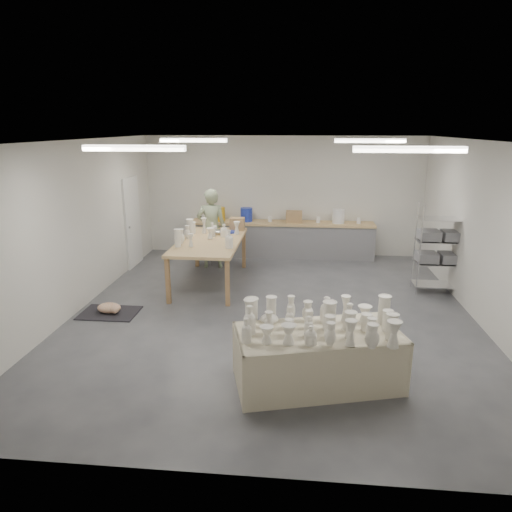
# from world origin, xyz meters

# --- Properties ---
(room) EXTENTS (8.00, 8.02, 3.00)m
(room) POSITION_xyz_m (-0.11, 0.08, 2.06)
(room) COLOR #424449
(room) RESTS_ON ground
(back_counter) EXTENTS (4.60, 0.60, 1.24)m
(back_counter) POSITION_xyz_m (-0.01, 3.68, 0.49)
(back_counter) COLOR tan
(back_counter) RESTS_ON ground
(wire_shelf) EXTENTS (0.88, 0.48, 1.80)m
(wire_shelf) POSITION_xyz_m (3.20, 1.40, 0.92)
(wire_shelf) COLOR silver
(wire_shelf) RESTS_ON ground
(drying_table) EXTENTS (2.26, 1.51, 1.10)m
(drying_table) POSITION_xyz_m (0.72, -2.28, 0.43)
(drying_table) COLOR olive
(drying_table) RESTS_ON ground
(work_table) EXTENTS (1.27, 2.53, 1.31)m
(work_table) POSITION_xyz_m (-1.41, 1.54, 0.94)
(work_table) COLOR tan
(work_table) RESTS_ON ground
(rug) EXTENTS (1.00, 0.70, 0.02)m
(rug) POSITION_xyz_m (-2.90, -0.33, 0.01)
(rug) COLOR black
(rug) RESTS_ON ground
(cat) EXTENTS (0.43, 0.32, 0.18)m
(cat) POSITION_xyz_m (-2.88, -0.34, 0.11)
(cat) COLOR white
(cat) RESTS_ON rug
(potter) EXTENTS (0.72, 0.51, 1.86)m
(potter) POSITION_xyz_m (-1.59, 2.60, 0.93)
(potter) COLOR gray
(potter) RESTS_ON ground
(red_stool) EXTENTS (0.44, 0.44, 0.34)m
(red_stool) POSITION_xyz_m (-1.59, 2.87, 0.31)
(red_stool) COLOR maroon
(red_stool) RESTS_ON ground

